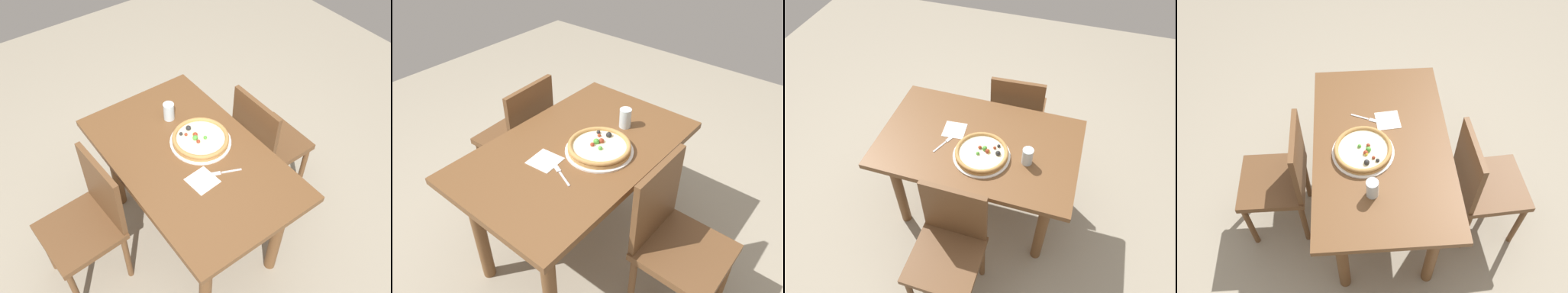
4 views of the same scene
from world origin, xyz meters
The scene contains 9 objects.
ground_plane centered at (0.00, 0.00, 0.00)m, with size 6.00×6.00×0.00m, color #9E937F.
dining_table centered at (0.00, 0.00, 0.63)m, with size 1.26×0.78×0.75m.
chair_near centered at (0.01, -0.60, 0.49)m, with size 0.40×0.40×0.89m.
chair_far centered at (0.13, 0.60, 0.49)m, with size 0.42×0.42×0.89m.
plate centered at (0.05, -0.11, 0.76)m, with size 0.35×0.35×0.01m, color white.
pizza centered at (0.05, -0.11, 0.78)m, with size 0.32×0.32×0.05m.
fork centered at (-0.20, -0.08, 0.75)m, with size 0.08×0.16×0.00m.
drinking_glass centered at (0.32, -0.08, 0.81)m, with size 0.07×0.07×0.11m, color silver.
napkin centered at (-0.18, 0.05, 0.75)m, with size 0.14×0.14×0.00m, color white.
Camera 4 is at (1.45, -0.15, 2.59)m, focal length 38.15 mm.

